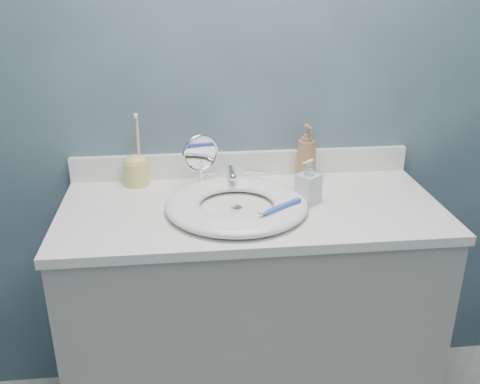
{
  "coord_description": "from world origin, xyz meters",
  "views": [
    {
      "loc": [
        -0.2,
        -0.57,
        1.59
      ],
      "look_at": [
        -0.04,
        0.94,
        0.94
      ],
      "focal_mm": 40.0,
      "sensor_mm": 36.0,
      "label": 1
    }
  ],
  "objects": [
    {
      "name": "countertop",
      "position": [
        0.0,
        0.97,
        0.86
      ],
      "size": [
        1.22,
        0.57,
        0.03
      ],
      "primitive_type": "cube",
      "color": "white",
      "rests_on": "vanity_cabinet"
    },
    {
      "name": "backsplash",
      "position": [
        0.0,
        1.24,
        0.93
      ],
      "size": [
        1.22,
        0.02,
        0.09
      ],
      "primitive_type": "cube",
      "color": "white",
      "rests_on": "countertop"
    },
    {
      "name": "drain",
      "position": [
        -0.05,
        0.94,
        0.88
      ],
      "size": [
        0.04,
        0.04,
        0.01
      ],
      "primitive_type": "cylinder",
      "color": "silver",
      "rests_on": "countertop"
    },
    {
      "name": "basin",
      "position": [
        -0.05,
        0.94,
        0.9
      ],
      "size": [
        0.45,
        0.45,
        0.04
      ],
      "primitive_type": null,
      "color": "white",
      "rests_on": "countertop"
    },
    {
      "name": "vanity_cabinet",
      "position": [
        0.0,
        0.97,
        0.42
      ],
      "size": [
        1.2,
        0.55,
        0.85
      ],
      "primitive_type": "cube",
      "color": "#A09D93",
      "rests_on": "ground"
    },
    {
      "name": "soap_bottle_clear",
      "position": [
        0.19,
        0.98,
        0.95
      ],
      "size": [
        0.09,
        0.09,
        0.15
      ],
      "primitive_type": "imported",
      "rotation": [
        0.0,
        0.0,
        -0.9
      ],
      "color": "silver",
      "rests_on": "countertop"
    },
    {
      "name": "soap_bottle_amber",
      "position": [
        0.22,
        1.18,
        0.98
      ],
      "size": [
        0.09,
        0.09,
        0.2
      ],
      "primitive_type": "imported",
      "rotation": [
        0.0,
        0.0,
        0.16
      ],
      "color": "olive",
      "rests_on": "countertop"
    },
    {
      "name": "back_wall",
      "position": [
        0.0,
        1.25,
        1.2
      ],
      "size": [
        2.2,
        0.02,
        2.4
      ],
      "primitive_type": "cube",
      "color": "#425363",
      "rests_on": "ground"
    },
    {
      "name": "toothbrush_lying",
      "position": [
        0.07,
        0.85,
        0.92
      ],
      "size": [
        0.15,
        0.11,
        0.02
      ],
      "rotation": [
        0.0,
        0.0,
        0.62
      ],
      "color": "blue",
      "rests_on": "basin"
    },
    {
      "name": "toothbrush_holder",
      "position": [
        -0.37,
        1.19,
        0.94
      ],
      "size": [
        0.09,
        0.09,
        0.25
      ],
      "rotation": [
        0.0,
        0.0,
        0.19
      ],
      "color": "#DACB6D",
      "rests_on": "countertop"
    },
    {
      "name": "makeup_mirror",
      "position": [
        -0.15,
        1.13,
        0.99
      ],
      "size": [
        0.13,
        0.07,
        0.2
      ],
      "rotation": [
        0.0,
        0.0,
        0.37
      ],
      "color": "silver",
      "rests_on": "countertop"
    },
    {
      "name": "faucet",
      "position": [
        -0.05,
        1.14,
        0.91
      ],
      "size": [
        0.25,
        0.13,
        0.07
      ],
      "color": "silver",
      "rests_on": "countertop"
    }
  ]
}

